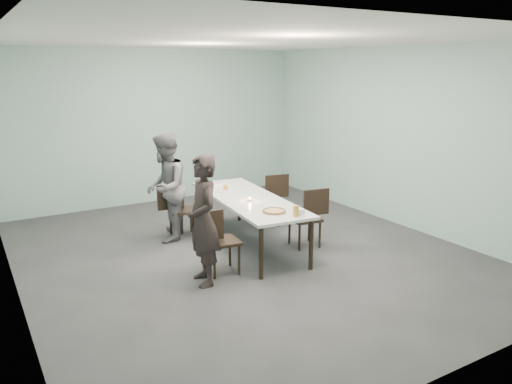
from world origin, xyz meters
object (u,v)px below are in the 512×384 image
diner_far (166,187)px  beer_glass (296,211)px  chair_near_right (310,214)px  chair_far_right (271,196)px  chair_far_left (178,207)px  table (248,201)px  side_plate (273,206)px  chair_near_left (216,237)px  tealight (250,200)px  pizza (274,211)px  diner_near (203,221)px  amber_tumbler (226,187)px  water_tumbler (302,213)px

diner_far → beer_glass: 2.29m
chair_near_right → chair_far_right: same height
chair_far_left → beer_glass: 2.25m
chair_far_left → chair_far_right: size_ratio=1.00×
chair_far_right → beer_glass: size_ratio=5.80×
table → diner_far: diner_far is taller
diner_far → side_plate: size_ratio=9.36×
table → chair_near_left: 1.16m
chair_near_right → tealight: chair_near_right is taller
table → chair_far_left: size_ratio=3.08×
tealight → pizza: bearing=-91.2°
chair_near_left → diner_near: (-0.27, -0.19, 0.32)m
chair_near_left → beer_glass: bearing=-18.5°
diner_near → side_plate: bearing=111.8°
chair_near_left → chair_far_left: size_ratio=1.00×
chair_far_left → amber_tumbler: (0.71, -0.28, 0.29)m
tealight → diner_near: bearing=-146.6°
chair_far_right → tealight: bearing=56.5°
diner_near → amber_tumbler: diner_near is taller
chair_near_left → tealight: chair_near_left is taller
chair_near_right → beer_glass: (-0.75, -0.69, 0.32)m
pizza → tealight: tealight is taller
chair_far_right → amber_tumbler: chair_far_right is taller
chair_near_right → diner_near: size_ratio=0.53×
table → chair_near_right: (0.79, -0.48, -0.19)m
chair_far_right → diner_far: (-1.81, 0.19, 0.34)m
table → pizza: bearing=-96.5°
table → tealight: (-0.08, -0.19, 0.08)m
chair_far_right → amber_tumbler: bearing=17.9°
table → side_plate: (0.06, -0.58, 0.06)m
chair_near_left → amber_tumbler: chair_near_left is taller
chair_near_left → tealight: (0.81, 0.53, 0.27)m
water_tumbler → amber_tumbler: bearing=96.1°
table → diner_near: size_ratio=1.63×
diner_near → tealight: size_ratio=29.29×
table → diner_far: size_ratio=1.59×
chair_far_right → water_tumbler: size_ratio=9.67×
table → tealight: bearing=-114.0°
diner_near → pizza: 1.07m
chair_far_left → beer_glass: beer_glass is taller
chair_far_left → diner_near: size_ratio=0.53×
table → pizza: pizza is taller
chair_near_right → diner_far: diner_far is taller
chair_far_left → diner_near: (-0.39, -1.81, 0.32)m
chair_far_right → table: bearing=52.4°
beer_glass → water_tumbler: bearing=-5.3°
pizza → side_plate: size_ratio=1.89×
pizza → beer_glass: 0.34m
chair_near_right → side_plate: (-0.73, -0.10, 0.25)m
pizza → amber_tumbler: bearing=88.5°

